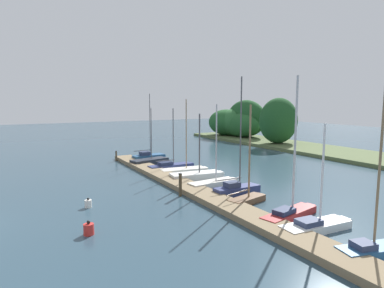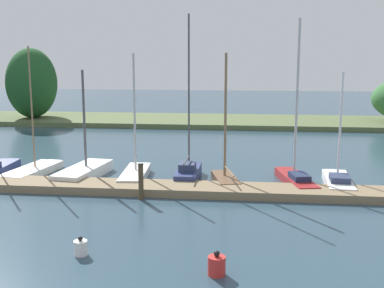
{
  "view_description": "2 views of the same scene",
  "coord_description": "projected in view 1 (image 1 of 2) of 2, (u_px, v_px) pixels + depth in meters",
  "views": [
    {
      "loc": [
        18.93,
        3.14,
        6.24
      ],
      "look_at": [
        -3.05,
        15.55,
        2.95
      ],
      "focal_mm": 31.28,
      "sensor_mm": 36.0,
      "label": 1
    },
    {
      "loc": [
        4.24,
        -5.99,
        5.82
      ],
      "look_at": [
        1.79,
        15.64,
        1.9
      ],
      "focal_mm": 45.33,
      "sensor_mm": 36.0,
      "label": 2
    }
  ],
  "objects": [
    {
      "name": "sailboat_0",
      "position": [
        149.0,
        157.0,
        35.2
      ],
      "size": [
        1.41,
        3.55,
        6.94
      ],
      "rotation": [
        0.0,
        0.0,
        1.64
      ],
      "color": "#285684",
      "rests_on": "ground"
    },
    {
      "name": "dock_pier",
      "position": [
        196.0,
        191.0,
        22.5
      ],
      "size": [
        31.62,
        1.8,
        0.35
      ],
      "color": "#847051",
      "rests_on": "ground"
    },
    {
      "name": "sailboat_5",
      "position": [
        215.0,
        182.0,
        24.44
      ],
      "size": [
        1.37,
        4.13,
        5.99
      ],
      "rotation": [
        0.0,
        0.0,
        1.65
      ],
      "color": "silver",
      "rests_on": "ground"
    },
    {
      "name": "sailboat_4",
      "position": [
        198.0,
        175.0,
        26.66
      ],
      "size": [
        1.92,
        4.47,
        5.22
      ],
      "rotation": [
        0.0,
        0.0,
        1.44
      ],
      "color": "white",
      "rests_on": "ground"
    },
    {
      "name": "sailboat_6",
      "position": [
        238.0,
        188.0,
        22.27
      ],
      "size": [
        0.99,
        3.51,
        7.77
      ],
      "rotation": [
        0.0,
        0.0,
        1.57
      ],
      "color": "navy",
      "rests_on": "ground"
    },
    {
      "name": "sailboat_8",
      "position": [
        291.0,
        210.0,
        17.81
      ],
      "size": [
        1.75,
        4.31,
        7.52
      ],
      "rotation": [
        0.0,
        0.0,
        1.78
      ],
      "color": "maroon",
      "rests_on": "ground"
    },
    {
      "name": "sailboat_3",
      "position": [
        185.0,
        170.0,
        29.22
      ],
      "size": [
        1.87,
        4.33,
        6.35
      ],
      "rotation": [
        0.0,
        0.0,
        1.44
      ],
      "color": "silver",
      "rests_on": "ground"
    },
    {
      "name": "channel_buoy_1",
      "position": [
        88.0,
        204.0,
        19.58
      ],
      "size": [
        0.41,
        0.41,
        0.59
      ],
      "color": "white",
      "rests_on": "ground"
    },
    {
      "name": "channel_buoy_0",
      "position": [
        89.0,
        229.0,
        15.61
      ],
      "size": [
        0.48,
        0.48,
        0.69
      ],
      "color": "red",
      "rests_on": "ground"
    },
    {
      "name": "mooring_piling_0",
      "position": [
        116.0,
        156.0,
        34.56
      ],
      "size": [
        0.21,
        0.21,
        1.07
      ],
      "color": "brown",
      "rests_on": "ground"
    },
    {
      "name": "sailboat_10",
      "position": [
        371.0,
        246.0,
        13.44
      ],
      "size": [
        1.59,
        2.95,
        7.35
      ],
      "rotation": [
        0.0,
        0.0,
        1.34
      ],
      "color": "#285684",
      "rests_on": "ground"
    },
    {
      "name": "sailboat_9",
      "position": [
        317.0,
        225.0,
        16.1
      ],
      "size": [
        1.34,
        4.03,
        5.18
      ],
      "rotation": [
        0.0,
        0.0,
        1.51
      ],
      "color": "white",
      "rests_on": "ground"
    },
    {
      "name": "sailboat_1",
      "position": [
        151.0,
        161.0,
        32.86
      ],
      "size": [
        2.01,
        4.09,
        5.51
      ],
      "rotation": [
        0.0,
        0.0,
        1.77
      ],
      "color": "#232833",
      "rests_on": "ground"
    },
    {
      "name": "sailboat_2",
      "position": [
        172.0,
        166.0,
        30.64
      ],
      "size": [
        1.24,
        4.46,
        5.54
      ],
      "rotation": [
        0.0,
        0.0,
        1.61
      ],
      "color": "navy",
      "rests_on": "ground"
    },
    {
      "name": "mooring_piling_1",
      "position": [
        180.0,
        185.0,
        21.86
      ],
      "size": [
        0.24,
        0.24,
        1.52
      ],
      "color": "#4C3D28",
      "rests_on": "ground"
    },
    {
      "name": "far_shore",
      "position": [
        330.0,
        132.0,
        39.42
      ],
      "size": [
        65.58,
        8.0,
        6.75
      ],
      "color": "#56663D",
      "rests_on": "ground"
    },
    {
      "name": "sailboat_7",
      "position": [
        248.0,
        197.0,
        20.46
      ],
      "size": [
        1.53,
        3.38,
        6.0
      ],
      "rotation": [
        0.0,
        0.0,
        1.8
      ],
      "color": "brown",
      "rests_on": "ground"
    }
  ]
}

